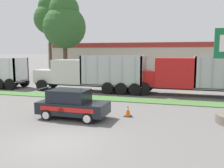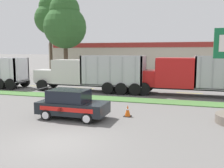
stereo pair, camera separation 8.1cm
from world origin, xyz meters
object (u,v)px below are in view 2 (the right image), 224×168
object	(u,v)px
dump_truck_lead	(189,76)
dump_truck_trail	(81,74)
traffic_cone	(128,111)
rally_car	(72,104)

from	to	relation	value
dump_truck_lead	dump_truck_trail	distance (m)	10.28
dump_truck_lead	dump_truck_trail	xyz separation A→B (m)	(-10.28, -0.18, -0.12)
dump_truck_lead	traffic_cone	world-z (taller)	dump_truck_lead
dump_truck_trail	traffic_cone	distance (m)	10.83
dump_truck_trail	traffic_cone	world-z (taller)	dump_truck_trail
dump_truck_lead	traffic_cone	bearing A→B (deg)	-112.25
rally_car	traffic_cone	distance (m)	3.36
dump_truck_lead	traffic_cone	size ratio (longest dim) A/B	16.54
rally_car	traffic_cone	world-z (taller)	rally_car
dump_truck_trail	rally_car	size ratio (longest dim) A/B	2.76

